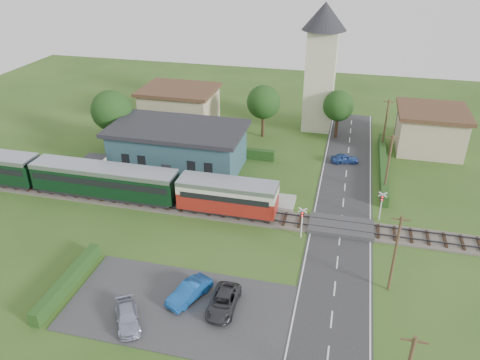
% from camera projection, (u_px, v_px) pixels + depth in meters
% --- Properties ---
extents(ground, '(120.00, 120.00, 0.00)m').
position_uv_depth(ground, '(236.00, 226.00, 45.93)').
color(ground, '#2D4C19').
extents(railway_track, '(76.00, 3.20, 0.49)m').
position_uv_depth(railway_track, '(241.00, 214.00, 47.59)').
color(railway_track, '#4C443D').
rests_on(railway_track, ground).
extents(road, '(6.00, 70.00, 0.05)m').
position_uv_depth(road, '(340.00, 240.00, 43.80)').
color(road, '#28282B').
rests_on(road, ground).
extents(car_park, '(17.00, 9.00, 0.08)m').
position_uv_depth(car_park, '(179.00, 307.00, 35.94)').
color(car_park, '#333335').
rests_on(car_park, ground).
extents(crossing_deck, '(6.20, 3.40, 0.45)m').
position_uv_depth(crossing_deck, '(341.00, 227.00, 45.42)').
color(crossing_deck, '#333335').
rests_on(crossing_deck, ground).
extents(platform, '(30.00, 3.00, 0.45)m').
position_uv_depth(platform, '(161.00, 187.00, 52.40)').
color(platform, gray).
rests_on(platform, ground).
extents(equipment_hut, '(2.30, 2.30, 2.55)m').
position_uv_depth(equipment_hut, '(95.00, 168.00, 53.38)').
color(equipment_hut, beige).
rests_on(equipment_hut, platform).
extents(station_building, '(16.00, 9.00, 5.30)m').
position_uv_depth(station_building, '(178.00, 147.00, 56.21)').
color(station_building, '#2A4E58').
rests_on(station_building, ground).
extents(train, '(43.20, 2.90, 3.40)m').
position_uv_depth(train, '(78.00, 177.00, 50.48)').
color(train, '#232328').
rests_on(train, ground).
extents(church_tower, '(6.00, 6.00, 17.60)m').
position_uv_depth(church_tower, '(322.00, 58.00, 64.08)').
color(church_tower, beige).
rests_on(church_tower, ground).
extents(house_west, '(10.80, 8.80, 5.50)m').
position_uv_depth(house_west, '(180.00, 106.00, 69.23)').
color(house_west, tan).
rests_on(house_west, ground).
extents(house_east, '(8.80, 8.80, 5.50)m').
position_uv_depth(house_east, '(430.00, 129.00, 60.96)').
color(house_east, tan).
rests_on(house_east, ground).
extents(hedge_carpark, '(0.80, 9.00, 1.20)m').
position_uv_depth(hedge_carpark, '(68.00, 282.00, 37.69)').
color(hedge_carpark, '#193814').
rests_on(hedge_carpark, ground).
extents(hedge_roadside, '(0.80, 18.00, 1.20)m').
position_uv_depth(hedge_roadside, '(383.00, 166.00, 56.36)').
color(hedge_roadside, '#193814').
rests_on(hedge_roadside, ground).
extents(hedge_station, '(22.00, 0.80, 1.30)m').
position_uv_depth(hedge_station, '(191.00, 148.00, 61.03)').
color(hedge_station, '#193814').
rests_on(hedge_station, ground).
extents(tree_a, '(5.20, 5.20, 8.00)m').
position_uv_depth(tree_a, '(112.00, 111.00, 59.64)').
color(tree_a, '#332316').
rests_on(tree_a, ground).
extents(tree_b, '(4.60, 4.60, 7.34)m').
position_uv_depth(tree_b, '(264.00, 102.00, 63.72)').
color(tree_b, '#332316').
rests_on(tree_b, ground).
extents(tree_c, '(4.20, 4.20, 6.78)m').
position_uv_depth(tree_c, '(339.00, 106.00, 63.48)').
color(tree_c, '#332316').
rests_on(tree_c, ground).
extents(utility_pole_b, '(1.40, 0.22, 7.00)m').
position_uv_depth(utility_pole_b, '(395.00, 253.00, 36.08)').
color(utility_pole_b, '#473321').
rests_on(utility_pole_b, ground).
extents(utility_pole_c, '(1.40, 0.22, 7.00)m').
position_uv_depth(utility_pole_c, '(388.00, 165.00, 49.79)').
color(utility_pole_c, '#473321').
rests_on(utility_pole_c, ground).
extents(utility_pole_d, '(1.40, 0.22, 7.00)m').
position_uv_depth(utility_pole_d, '(385.00, 125.00, 60.08)').
color(utility_pole_d, '#473321').
rests_on(utility_pole_d, ground).
extents(crossing_signal_near, '(0.84, 0.28, 3.28)m').
position_uv_depth(crossing_signal_near, '(302.00, 218.00, 43.22)').
color(crossing_signal_near, silver).
rests_on(crossing_signal_near, ground).
extents(crossing_signal_far, '(0.84, 0.28, 3.28)m').
position_uv_depth(crossing_signal_far, '(382.00, 202.00, 45.81)').
color(crossing_signal_far, silver).
rests_on(crossing_signal_far, ground).
extents(streetlamp_west, '(0.30, 0.30, 5.15)m').
position_uv_depth(streetlamp_west, '(121.00, 111.00, 66.31)').
color(streetlamp_west, '#3F3F47').
rests_on(streetlamp_west, ground).
extents(streetlamp_east, '(0.30, 0.30, 5.15)m').
position_uv_depth(streetlamp_east, '(397.00, 117.00, 64.26)').
color(streetlamp_east, '#3F3F47').
rests_on(streetlamp_east, ground).
extents(car_on_road, '(3.61, 2.21, 1.15)m').
position_uv_depth(car_on_road, '(345.00, 158.00, 58.18)').
color(car_on_road, navy).
rests_on(car_on_road, road).
extents(car_park_blue, '(2.99, 4.32, 1.35)m').
position_uv_depth(car_park_blue, '(189.00, 292.00, 36.44)').
color(car_park_blue, '#154C9C').
rests_on(car_park_blue, car_park).
extents(car_park_silver, '(3.40, 4.14, 1.13)m').
position_uv_depth(car_park_silver, '(127.00, 317.00, 34.16)').
color(car_park_silver, '#979BB5').
rests_on(car_park_silver, car_park).
extents(car_park_dark, '(2.01, 4.32, 1.20)m').
position_uv_depth(car_park_dark, '(223.00, 302.00, 35.54)').
color(car_park_dark, '#2C2E33').
rests_on(car_park_dark, car_park).
extents(pedestrian_near, '(0.84, 0.70, 1.97)m').
position_uv_depth(pedestrian_near, '(206.00, 182.00, 50.98)').
color(pedestrian_near, gray).
rests_on(pedestrian_near, platform).
extents(pedestrian_far, '(0.78, 0.95, 1.82)m').
position_uv_depth(pedestrian_far, '(112.00, 175.00, 52.69)').
color(pedestrian_far, gray).
rests_on(pedestrian_far, platform).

